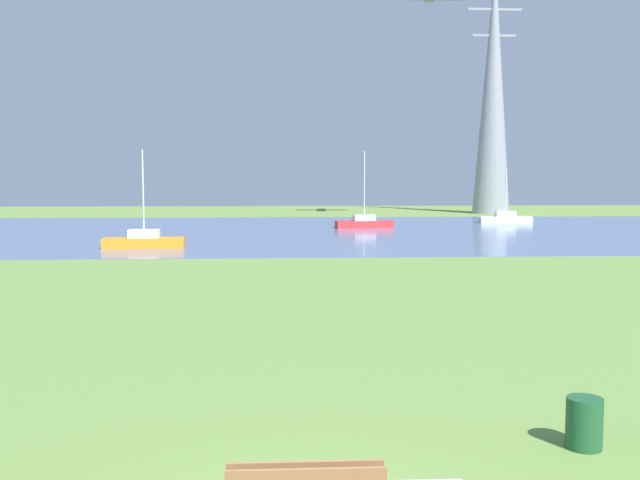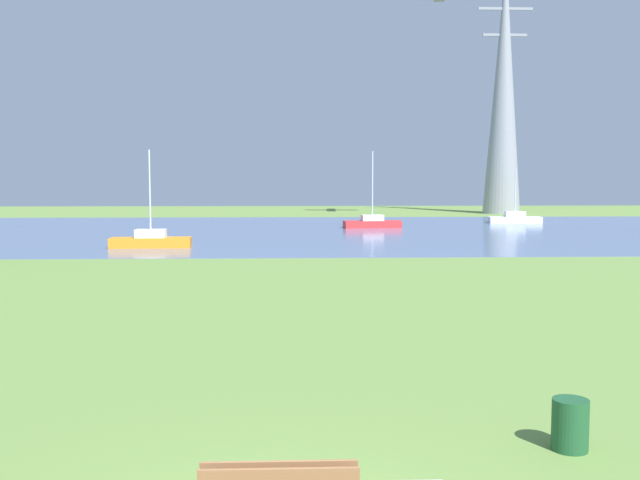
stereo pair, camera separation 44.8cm
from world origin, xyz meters
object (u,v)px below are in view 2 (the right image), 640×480
(electricity_pylon, at_px, (504,87))
(sailboat_white, at_px, (515,219))
(litter_bin, at_px, (570,425))
(sailboat_red, at_px, (372,223))
(sailboat_orange, at_px, (151,240))

(electricity_pylon, bearing_deg, sailboat_white, -102.63)
(litter_bin, xyz_separation_m, electricity_pylon, (20.82, 74.85, 14.55))
(sailboat_red, relative_size, electricity_pylon, 0.22)
(sailboat_orange, relative_size, electricity_pylon, 0.20)
(litter_bin, distance_m, sailboat_orange, 35.67)
(electricity_pylon, bearing_deg, sailboat_orange, -128.95)
(electricity_pylon, bearing_deg, litter_bin, -105.55)
(litter_bin, distance_m, electricity_pylon, 79.04)
(litter_bin, height_order, sailboat_red, sailboat_red)
(litter_bin, relative_size, sailboat_red, 0.12)
(sailboat_orange, bearing_deg, sailboat_red, 47.58)
(sailboat_red, bearing_deg, electricity_pylon, 53.61)
(sailboat_orange, xyz_separation_m, electricity_pylon, (33.58, 41.54, 14.50))
(sailboat_orange, distance_m, sailboat_white, 37.15)
(litter_bin, relative_size, sailboat_white, 0.16)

